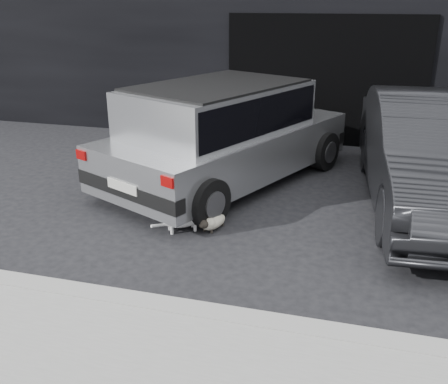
% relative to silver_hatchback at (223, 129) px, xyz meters
% --- Properties ---
extents(ground, '(80.00, 80.00, 0.00)m').
position_rel_silver_hatchback_xyz_m(ground, '(0.37, -1.17, -0.90)').
color(ground, black).
rests_on(ground, ground).
extents(building_facade, '(34.00, 4.00, 5.00)m').
position_rel_silver_hatchback_xyz_m(building_facade, '(1.37, 4.83, 1.60)').
color(building_facade, black).
rests_on(building_facade, ground).
extents(garage_opening, '(4.00, 0.10, 2.60)m').
position_rel_silver_hatchback_xyz_m(garage_opening, '(1.37, 2.82, 0.40)').
color(garage_opening, black).
rests_on(garage_opening, ground).
extents(curb, '(18.00, 0.25, 0.12)m').
position_rel_silver_hatchback_xyz_m(curb, '(1.37, -3.77, -0.84)').
color(curb, gray).
rests_on(curb, ground).
extents(silver_hatchback, '(3.66, 4.89, 1.65)m').
position_rel_silver_hatchback_xyz_m(silver_hatchback, '(0.00, 0.00, 0.00)').
color(silver_hatchback, '#B0B3B5').
rests_on(silver_hatchback, ground).
extents(second_car, '(2.12, 5.05, 1.62)m').
position_rel_silver_hatchback_xyz_m(second_car, '(3.19, -0.21, -0.09)').
color(second_car, black).
rests_on(second_car, ground).
extents(cat_siamese, '(0.35, 0.66, 0.24)m').
position_rel_silver_hatchback_xyz_m(cat_siamese, '(0.35, -1.83, -0.79)').
color(cat_siamese, beige).
rests_on(cat_siamese, ground).
extents(cat_white, '(0.67, 0.54, 0.37)m').
position_rel_silver_hatchback_xyz_m(cat_white, '(0.01, -1.94, -0.72)').
color(cat_white, silver).
rests_on(cat_white, ground).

